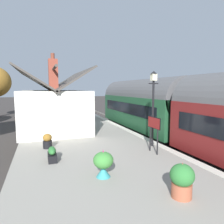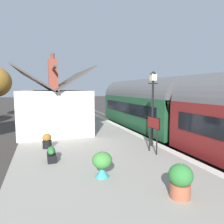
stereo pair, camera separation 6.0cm
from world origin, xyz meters
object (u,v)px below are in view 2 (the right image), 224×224
Objects in this scene: planter_by_door at (180,180)px; lamp_post_platform at (153,94)px; planter_edge_far at (102,163)px; planter_bench_right at (77,113)px; planter_corner_building at (51,154)px; bench_near_building at (65,108)px; station_sign_board at (153,126)px; planter_bench_left at (80,113)px; train at (183,113)px; planter_under_sign at (47,141)px; bench_mid_platform at (70,111)px; station_building at (53,108)px.

lamp_post_platform reaches higher than planter_by_door.
planter_edge_far is 1.04× the size of planter_bench_right.
planter_corner_building is 0.84× the size of planter_edge_far.
planter_edge_far is at bearing 176.79° from bench_near_building.
planter_bench_left is at bearing 6.18° from station_sign_board.
train reaches higher than station_sign_board.
planter_under_sign is at bearing 21.60° from planter_edge_far.
station_sign_board is at bearing -173.82° from planter_bench_left.
station_sign_board reaches higher than planter_under_sign.
planter_bench_right reaches higher than planter_corner_building.
train is 14.68× the size of bench_mid_platform.
station_sign_board reaches higher than planter_corner_building.
planter_bench_right is at bearing -14.09° from planter_corner_building.
station_building is 6.42m from bench_mid_platform.
planter_bench_right is 0.24× the size of lamp_post_platform.
planter_bench_left reaches higher than planter_under_sign.
planter_by_door is (-21.07, -0.45, -0.01)m from bench_near_building.
lamp_post_platform is at bearing -170.54° from planter_bench_left.
train is 6.88m from planter_by_door.
station_building is 10.59m from bench_near_building.
train is at bearing -128.75° from station_building.
station_building is at bearing 33.63° from lamp_post_platform.
planter_corner_building is (-10.50, 3.04, -0.26)m from planter_bench_left.
station_building is 10.49× the size of planter_under_sign.
planter_edge_far is at bearing 173.67° from planter_bench_right.
train is 5.74× the size of lamp_post_platform.
planter_bench_left is (-6.68, -0.52, 0.04)m from bench_near_building.
planter_bench_right is (13.91, -1.54, 0.01)m from planter_edge_far.
lamp_post_platform is at bearing -105.43° from planter_under_sign.
bench_near_building is 0.39× the size of lamp_post_platform.
train is at bearing -78.61° from planter_corner_building.
planter_by_door is 5.16m from lamp_post_platform.
lamp_post_platform is at bearing -171.36° from planter_bench_right.
bench_mid_platform is 1.86× the size of planter_corner_building.
bench_mid_platform is 1.57× the size of planter_edge_far.
planter_bench_left reaches higher than planter_edge_far.
planter_corner_building is 2.51m from planter_edge_far.
planter_bench_right is at bearing -175.03° from bench_near_building.
planter_bench_left reaches higher than planter_corner_building.
planter_corner_building is at bearing 101.39° from train.
lamp_post_platform is (4.40, -1.74, 2.05)m from planter_by_door.
lamp_post_platform is (2.56, -3.27, 2.07)m from planter_edge_far.
planter_corner_building is 5.24m from lamp_post_platform.
bench_mid_platform is at bearing 10.30° from lamp_post_platform.
planter_bench_left is 10.32m from lamp_post_platform.
bench_near_building is 15.57m from planter_under_sign.
bench_near_building is at bearing 7.48° from lamp_post_platform.
planter_under_sign is 10.48m from planter_bench_right.
planter_bench_left reaches higher than bench_mid_platform.
planter_bench_right reaches higher than planter_under_sign.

